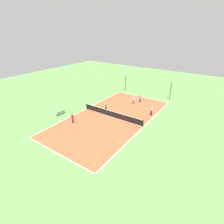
# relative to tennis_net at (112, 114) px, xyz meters

# --- Properties ---
(ground_plane) EXTENTS (80.00, 80.00, 0.00)m
(ground_plane) POSITION_rel_tennis_net_xyz_m (0.00, 0.00, -0.58)
(ground_plane) COLOR #60934C
(court_surface) EXTENTS (11.39, 22.56, 0.02)m
(court_surface) POSITION_rel_tennis_net_xyz_m (0.00, 0.00, -0.57)
(court_surface) COLOR #B75633
(court_surface) RESTS_ON ground_plane
(tennis_net) EXTENTS (11.19, 0.10, 1.10)m
(tennis_net) POSITION_rel_tennis_net_xyz_m (0.00, 0.00, 0.00)
(tennis_net) COLOR black
(tennis_net) RESTS_ON court_surface
(bench) EXTENTS (0.36, 1.79, 0.45)m
(bench) POSITION_rel_tennis_net_xyz_m (-7.59, -4.16, -0.19)
(bench) COLOR #333338
(bench) RESTS_ON ground_plane
(player_baseline_gray) EXTENTS (0.99, 0.56, 1.49)m
(player_baseline_gray) POSITION_rel_tennis_net_xyz_m (0.92, 8.41, 0.29)
(player_baseline_gray) COLOR navy
(player_baseline_gray) RESTS_ON court_surface
(player_far_white) EXTENTS (0.51, 0.51, 1.45)m
(player_far_white) POSITION_rel_tennis_net_xyz_m (0.23, 6.97, 0.25)
(player_far_white) COLOR #4C4C51
(player_far_white) RESTS_ON court_surface
(player_near_white) EXTENTS (0.73, 0.98, 1.81)m
(player_near_white) POSITION_rel_tennis_net_xyz_m (5.05, 4.20, 0.50)
(player_near_white) COLOR black
(player_near_white) RESTS_ON court_surface
(player_coach_red) EXTENTS (0.50, 0.98, 1.61)m
(player_coach_red) POSITION_rel_tennis_net_xyz_m (-3.75, -5.08, 0.37)
(player_coach_red) COLOR navy
(player_coach_red) RESTS_ON court_surface
(player_far_green) EXTENTS (0.39, 0.39, 1.54)m
(player_far_green) POSITION_rel_tennis_net_xyz_m (-2.05, 1.17, 0.31)
(player_far_green) COLOR navy
(player_far_green) RESTS_ON court_surface
(tennis_ball_right_alley) EXTENTS (0.07, 0.07, 0.07)m
(tennis_ball_right_alley) POSITION_rel_tennis_net_xyz_m (3.44, 10.44, -0.52)
(tennis_ball_right_alley) COLOR #CCE033
(tennis_ball_right_alley) RESTS_ON court_surface
(tennis_ball_far_baseline) EXTENTS (0.07, 0.07, 0.07)m
(tennis_ball_far_baseline) POSITION_rel_tennis_net_xyz_m (3.27, 3.98, -0.52)
(tennis_ball_far_baseline) COLOR #CCE033
(tennis_ball_far_baseline) RESTS_ON court_surface
(fence_post_back_left) EXTENTS (0.12, 0.12, 3.53)m
(fence_post_back_left) POSITION_rel_tennis_net_xyz_m (-5.22, 13.10, 1.18)
(fence_post_back_left) COLOR black
(fence_post_back_left) RESTS_ON ground_plane
(fence_post_back_right) EXTENTS (0.12, 0.12, 3.53)m
(fence_post_back_right) POSITION_rel_tennis_net_xyz_m (5.22, 13.10, 1.18)
(fence_post_back_right) COLOR black
(fence_post_back_right) RESTS_ON ground_plane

